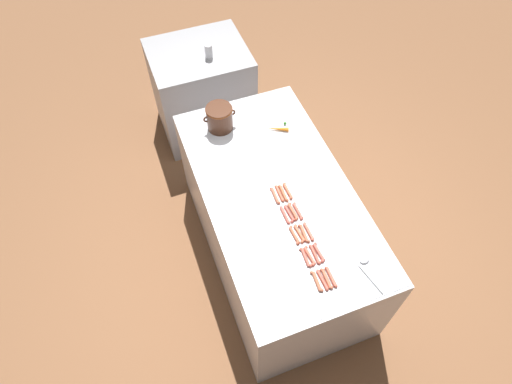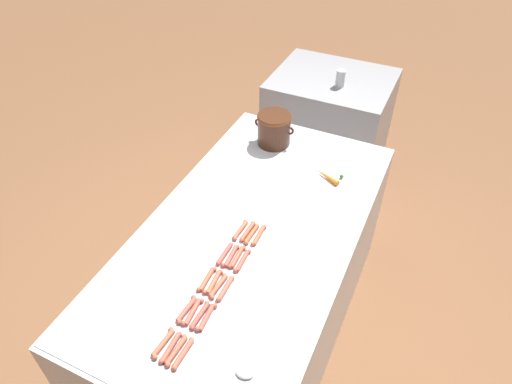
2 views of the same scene
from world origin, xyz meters
TOP-DOWN VIEW (x-y plane):
  - ground_plane at (0.00, 0.00)m, footprint 20.00×20.00m
  - griddle_counter at (0.00, 0.00)m, footprint 1.02×1.94m
  - back_cabinet at (-0.10, 1.66)m, footprint 0.89×0.74m
  - hot_dog_0 at (-0.04, -0.73)m, footprint 0.03×0.15m
  - hot_dog_1 at (-0.03, -0.56)m, footprint 0.03×0.15m
  - hot_dog_2 at (-0.04, -0.38)m, footprint 0.03×0.15m
  - hot_dog_3 at (-0.03, -0.22)m, footprint 0.02×0.15m
  - hot_dog_4 at (-0.04, -0.05)m, footprint 0.03×0.15m
  - hot_dog_5 at (-0.00, -0.73)m, footprint 0.03×0.15m
  - hot_dog_6 at (-0.01, -0.56)m, footprint 0.03×0.15m
  - hot_dog_7 at (-0.00, -0.39)m, footprint 0.03×0.15m
  - hot_dog_8 at (-0.00, -0.22)m, footprint 0.03×0.15m
  - hot_dog_9 at (-0.00, -0.04)m, footprint 0.03×0.15m
  - hot_dog_10 at (0.03, -0.74)m, footprint 0.03×0.15m
  - hot_dog_11 at (0.03, -0.56)m, footprint 0.03×0.15m
  - hot_dog_12 at (0.03, -0.39)m, footprint 0.03×0.15m
  - hot_dog_13 at (0.03, -0.21)m, footprint 0.03×0.15m
  - hot_dog_14 at (0.03, -0.05)m, footprint 0.03×0.15m
  - hot_dog_15 at (0.06, -0.74)m, footprint 0.03×0.15m
  - hot_dog_16 at (0.06, -0.56)m, footprint 0.03×0.15m
  - hot_dog_17 at (0.06, -0.39)m, footprint 0.02×0.15m
  - hot_dog_18 at (0.06, -0.22)m, footprint 0.03×0.15m
  - hot_dog_19 at (0.06, -0.04)m, footprint 0.03×0.15m
  - bean_pot at (-0.19, 0.72)m, footprint 0.26×0.21m
  - serving_spoon at (0.30, -0.75)m, footprint 0.10×0.27m
  - carrot at (0.22, 0.53)m, footprint 0.17×0.10m
  - soda_can at (-0.02, 1.55)m, footprint 0.07×0.07m

SIDE VIEW (x-z plane):
  - ground_plane at x=0.00m, z-range 0.00..0.00m
  - griddle_counter at x=0.00m, z-range 0.00..0.92m
  - back_cabinet at x=-0.10m, z-range 0.00..0.94m
  - serving_spoon at x=0.30m, z-range 0.92..0.94m
  - hot_dog_0 at x=-0.04m, z-range 0.92..0.94m
  - hot_dog_1 at x=-0.03m, z-range 0.92..0.94m
  - hot_dog_2 at x=-0.04m, z-range 0.92..0.94m
  - hot_dog_3 at x=-0.03m, z-range 0.92..0.94m
  - hot_dog_4 at x=-0.04m, z-range 0.92..0.94m
  - hot_dog_5 at x=0.00m, z-range 0.92..0.94m
  - hot_dog_6 at x=-0.01m, z-range 0.92..0.94m
  - hot_dog_7 at x=0.00m, z-range 0.92..0.94m
  - hot_dog_8 at x=0.00m, z-range 0.92..0.94m
  - hot_dog_9 at x=0.00m, z-range 0.92..0.94m
  - hot_dog_10 at x=0.03m, z-range 0.92..0.94m
  - hot_dog_11 at x=0.03m, z-range 0.92..0.94m
  - hot_dog_12 at x=0.03m, z-range 0.92..0.94m
  - hot_dog_13 at x=0.03m, z-range 0.92..0.94m
  - hot_dog_14 at x=0.03m, z-range 0.92..0.94m
  - hot_dog_15 at x=0.06m, z-range 0.92..0.94m
  - hot_dog_16 at x=0.06m, z-range 0.92..0.94m
  - hot_dog_17 at x=0.06m, z-range 0.92..0.94m
  - hot_dog_18 at x=0.06m, z-range 0.92..0.94m
  - hot_dog_19 at x=0.06m, z-range 0.92..0.94m
  - carrot at x=0.22m, z-range 0.92..0.95m
  - soda_can at x=-0.02m, z-range 0.94..1.07m
  - bean_pot at x=-0.19m, z-range 0.93..1.13m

